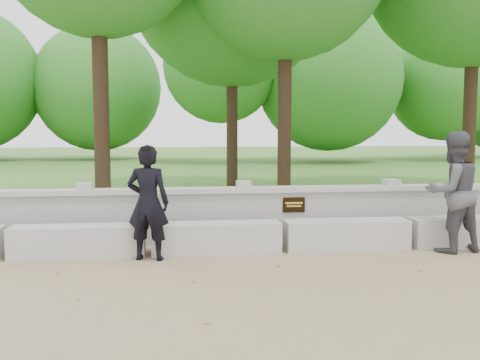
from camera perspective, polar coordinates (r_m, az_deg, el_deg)
The scene contains 8 objects.
ground at distance 6.39m, azimuth 8.03°, elevation -11.24°, with size 80.00×80.00×0.00m, color #907A58.
lawn at distance 20.05m, azimuth -2.43°, elevation 0.46°, with size 40.00×22.00×0.25m, color #345C1B.
concrete_bench at distance 8.13m, azimuth 4.55°, elevation -5.99°, with size 11.90×0.45×0.45m.
parapet_wall at distance 8.77m, azimuth 3.64°, elevation -3.57°, with size 12.50×0.35×0.90m.
man_main at distance 7.57m, azimuth -9.79°, elevation -2.39°, with size 0.66×0.61×1.62m.
visitor_left at distance 8.56m, azimuth 21.74°, elevation -1.18°, with size 0.97×0.80×1.81m.
shrub_a at distance 10.40m, azimuth -5.26°, elevation -1.69°, with size 0.32×0.22×0.61m, color #2F7126.
shrub_b at distance 10.04m, azimuth 14.47°, elevation -1.94°, with size 0.36×0.29×0.66m, color #2F7126.
Camera 1 is at (-1.62, -5.91, 1.81)m, focal length 40.00 mm.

